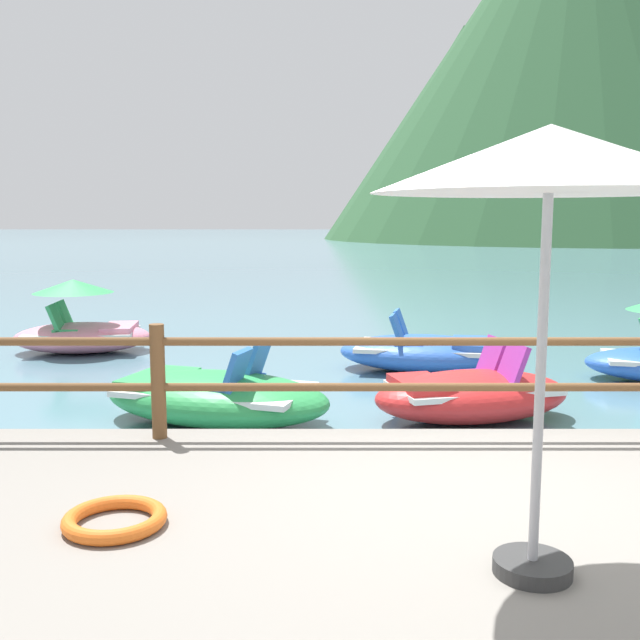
# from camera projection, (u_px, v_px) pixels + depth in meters

# --- Properties ---
(ground_plane) EXTENTS (200.00, 200.00, 0.00)m
(ground_plane) POSITION_uv_depth(u_px,v_px,m) (340.00, 255.00, 44.15)
(ground_plane) COLOR slate
(dock_railing) EXTENTS (23.92, 0.12, 0.95)m
(dock_railing) POSITION_uv_depth(u_px,v_px,m) (451.00, 369.00, 5.94)
(dock_railing) COLOR brown
(dock_railing) RESTS_ON promenade_dock
(beach_umbrella) EXTENTS (1.70, 1.70, 2.24)m
(beach_umbrella) POSITION_uv_depth(u_px,v_px,m) (552.00, 166.00, 3.43)
(beach_umbrella) COLOR #B2B2B7
(beach_umbrella) RESTS_ON promenade_dock
(life_ring) EXTENTS (0.61, 0.61, 0.09)m
(life_ring) POSITION_uv_depth(u_px,v_px,m) (117.00, 519.00, 4.29)
(life_ring) COLOR orange
(life_ring) RESTS_ON promenade_dock
(pedal_boat_0) EXTENTS (2.84, 2.08, 0.88)m
(pedal_boat_0) POSITION_uv_depth(u_px,v_px,m) (218.00, 396.00, 7.86)
(pedal_boat_0) COLOR green
(pedal_boat_0) RESTS_ON ground
(pedal_boat_1) EXTENTS (2.69, 1.83, 0.85)m
(pedal_boat_1) POSITION_uv_depth(u_px,v_px,m) (428.00, 352.00, 10.55)
(pedal_boat_1) COLOR blue
(pedal_boat_1) RESTS_ON ground
(pedal_boat_3) EXTENTS (2.33, 1.56, 1.21)m
(pedal_boat_3) POSITION_uv_depth(u_px,v_px,m) (84.00, 327.00, 12.02)
(pedal_boat_3) COLOR pink
(pedal_boat_3) RESTS_ON ground
(pedal_boat_4) EXTENTS (2.43, 1.68, 0.88)m
(pedal_boat_4) POSITION_uv_depth(u_px,v_px,m) (474.00, 395.00, 7.94)
(pedal_boat_4) COLOR red
(pedal_boat_4) RESTS_ON ground
(cliff_headland) EXTENTS (51.74, 51.74, 39.02)m
(cliff_headland) POSITION_uv_depth(u_px,v_px,m) (559.00, 63.00, 76.05)
(cliff_headland) COLOR #2D5633
(cliff_headland) RESTS_ON ground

